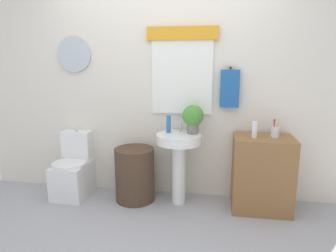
# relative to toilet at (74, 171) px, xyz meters

# --- Properties ---
(ground_plane) EXTENTS (8.00, 8.00, 0.00)m
(ground_plane) POSITION_rel_toilet_xyz_m (1.05, -0.88, -0.28)
(ground_plane) COLOR #A3A3A8
(back_wall) EXTENTS (4.40, 0.18, 2.60)m
(back_wall) POSITION_rel_toilet_xyz_m (1.05, 0.26, 1.02)
(back_wall) COLOR silver
(back_wall) RESTS_ON ground_plane
(toilet) EXTENTS (0.38, 0.51, 0.75)m
(toilet) POSITION_rel_toilet_xyz_m (0.00, 0.00, 0.00)
(toilet) COLOR white
(toilet) RESTS_ON ground_plane
(laundry_hamper) EXTENTS (0.44, 0.44, 0.60)m
(laundry_hamper) POSITION_rel_toilet_xyz_m (0.75, -0.03, 0.02)
(laundry_hamper) COLOR #4C3828
(laundry_hamper) RESTS_ON ground_plane
(pedestal_sink) EXTENTS (0.48, 0.48, 0.78)m
(pedestal_sink) POSITION_rel_toilet_xyz_m (1.24, -0.03, 0.29)
(pedestal_sink) COLOR white
(pedestal_sink) RESTS_ON ground_plane
(faucet) EXTENTS (0.03, 0.03, 0.10)m
(faucet) POSITION_rel_toilet_xyz_m (1.24, 0.09, 0.55)
(faucet) COLOR silver
(faucet) RESTS_ON pedestal_sink
(wooden_cabinet) EXTENTS (0.60, 0.44, 0.79)m
(wooden_cabinet) POSITION_rel_toilet_xyz_m (2.12, -0.03, 0.11)
(wooden_cabinet) COLOR olive
(wooden_cabinet) RESTS_ON ground_plane
(soap_bottle) EXTENTS (0.05, 0.05, 0.19)m
(soap_bottle) POSITION_rel_toilet_xyz_m (1.12, 0.02, 0.59)
(soap_bottle) COLOR #2D6BB7
(soap_bottle) RESTS_ON pedestal_sink
(potted_plant) EXTENTS (0.23, 0.23, 0.31)m
(potted_plant) POSITION_rel_toilet_xyz_m (1.38, 0.03, 0.68)
(potted_plant) COLOR slate
(potted_plant) RESTS_ON pedestal_sink
(lotion_bottle) EXTENTS (0.05, 0.05, 0.17)m
(lotion_bottle) POSITION_rel_toilet_xyz_m (2.01, -0.07, 0.59)
(lotion_bottle) COLOR white
(lotion_bottle) RESTS_ON wooden_cabinet
(toothbrush_cup) EXTENTS (0.08, 0.08, 0.19)m
(toothbrush_cup) POSITION_rel_toilet_xyz_m (2.22, -0.01, 0.56)
(toothbrush_cup) COLOR silver
(toothbrush_cup) RESTS_ON wooden_cabinet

